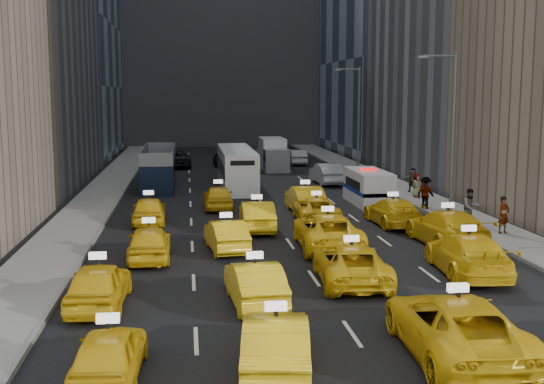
% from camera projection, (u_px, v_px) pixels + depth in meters
% --- Properties ---
extents(ground, '(160.00, 160.00, 0.00)m').
position_uv_depth(ground, '(324.00, 294.00, 23.66)').
color(ground, black).
rests_on(ground, ground).
extents(sidewalk_west, '(3.00, 90.00, 0.15)m').
position_uv_depth(sidewalk_west, '(102.00, 193.00, 46.90)').
color(sidewalk_west, gray).
rests_on(sidewalk_west, ground).
extents(sidewalk_east, '(3.00, 90.00, 0.15)m').
position_uv_depth(sidewalk_east, '(398.00, 188.00, 49.49)').
color(sidewalk_east, gray).
rests_on(sidewalk_east, ground).
extents(curb_west, '(0.15, 90.00, 0.18)m').
position_uv_depth(curb_west, '(124.00, 192.00, 47.08)').
color(curb_west, slate).
rests_on(curb_west, ground).
extents(curb_east, '(0.15, 90.00, 0.18)m').
position_uv_depth(curb_east, '(378.00, 188.00, 49.31)').
color(curb_east, slate).
rests_on(curb_east, ground).
extents(streetlight_near, '(2.15, 0.22, 9.00)m').
position_uv_depth(streetlight_near, '(451.00, 131.00, 35.86)').
color(streetlight_near, '#595B60').
rests_on(streetlight_near, ground).
extents(streetlight_far, '(2.15, 0.22, 9.00)m').
position_uv_depth(streetlight_far, '(357.00, 118.00, 55.50)').
color(streetlight_far, '#595B60').
rests_on(streetlight_far, ground).
extents(taxi_0, '(1.77, 3.99, 1.33)m').
position_uv_depth(taxi_0, '(109.00, 353.00, 16.48)').
color(taxi_0, yellow).
rests_on(taxi_0, ground).
extents(taxi_1, '(2.18, 4.73, 1.50)m').
position_uv_depth(taxi_1, '(276.00, 344.00, 16.86)').
color(taxi_1, yellow).
rests_on(taxi_1, ground).
extents(taxi_2, '(2.97, 6.03, 1.65)m').
position_uv_depth(taxi_2, '(456.00, 326.00, 17.96)').
color(taxi_2, yellow).
rests_on(taxi_2, ground).
extents(taxi_4, '(1.94, 4.45, 1.50)m').
position_uv_depth(taxi_4, '(99.00, 285.00, 22.08)').
color(taxi_4, yellow).
rests_on(taxi_4, ground).
extents(taxi_5, '(1.84, 4.49, 1.45)m').
position_uv_depth(taxi_5, '(255.00, 283.00, 22.36)').
color(taxi_5, yellow).
rests_on(taxi_5, ground).
extents(taxi_6, '(2.77, 5.37, 1.45)m').
position_uv_depth(taxi_6, '(351.00, 264.00, 24.89)').
color(taxi_6, yellow).
rests_on(taxi_6, ground).
extents(taxi_7, '(2.73, 5.69, 1.60)m').
position_uv_depth(taxi_7, '(468.00, 254.00, 26.03)').
color(taxi_7, yellow).
rests_on(taxi_7, ground).
extents(taxi_8, '(1.81, 4.36, 1.48)m').
position_uv_depth(taxi_8, '(149.00, 243.00, 28.31)').
color(taxi_8, yellow).
rests_on(taxi_8, ground).
extents(taxi_9, '(1.93, 4.34, 1.38)m').
position_uv_depth(taxi_9, '(226.00, 235.00, 30.03)').
color(taxi_9, yellow).
rests_on(taxi_9, ground).
extents(taxi_10, '(2.85, 5.80, 1.59)m').
position_uv_depth(taxi_10, '(327.00, 231.00, 30.45)').
color(taxi_10, yellow).
rests_on(taxi_10, ground).
extents(taxi_11, '(2.47, 5.79, 1.66)m').
position_uv_depth(taxi_11, '(447.00, 228.00, 30.94)').
color(taxi_11, yellow).
rests_on(taxi_11, ground).
extents(taxi_12, '(1.81, 4.33, 1.47)m').
position_uv_depth(taxi_12, '(149.00, 210.00, 36.17)').
color(taxi_12, yellow).
rests_on(taxi_12, ground).
extents(taxi_13, '(1.70, 4.61, 1.51)m').
position_uv_depth(taxi_13, '(257.00, 216.00, 34.43)').
color(taxi_13, yellow).
rests_on(taxi_13, ground).
extents(taxi_14, '(2.53, 4.99, 1.35)m').
position_uv_depth(taxi_14, '(316.00, 209.00, 36.78)').
color(taxi_14, yellow).
rests_on(taxi_14, ground).
extents(taxi_15, '(2.21, 5.03, 1.44)m').
position_uv_depth(taxi_15, '(393.00, 212.00, 35.82)').
color(taxi_15, yellow).
rests_on(taxi_15, ground).
extents(taxi_16, '(1.71, 4.24, 1.45)m').
position_uv_depth(taxi_16, '(218.00, 197.00, 40.81)').
color(taxi_16, yellow).
rests_on(taxi_16, ground).
extents(taxi_17, '(1.80, 4.80, 1.57)m').
position_uv_depth(taxi_17, '(305.00, 199.00, 39.68)').
color(taxi_17, yellow).
rests_on(taxi_17, ground).
extents(nypd_van, '(2.47, 5.43, 2.27)m').
position_uv_depth(nypd_van, '(368.00, 188.00, 42.66)').
color(nypd_van, silver).
rests_on(nypd_van, ground).
extents(double_decker, '(2.78, 10.07, 2.90)m').
position_uv_depth(double_decker, '(159.00, 168.00, 50.36)').
color(double_decker, black).
rests_on(double_decker, ground).
extents(city_bus, '(2.34, 11.07, 2.86)m').
position_uv_depth(city_bus, '(237.00, 168.00, 50.19)').
color(city_bus, silver).
rests_on(city_bus, ground).
extents(box_truck, '(2.36, 6.27, 2.83)m').
position_uv_depth(box_truck, '(273.00, 154.00, 61.75)').
color(box_truck, white).
rests_on(box_truck, ground).
extents(misc_car_0, '(1.98, 4.95, 1.60)m').
position_uv_depth(misc_car_0, '(326.00, 174.00, 52.02)').
color(misc_car_0, '#ABAEB3').
rests_on(misc_car_0, ground).
extents(misc_car_1, '(3.02, 6.07, 1.65)m').
position_uv_depth(misc_car_1, '(175.00, 159.00, 63.61)').
color(misc_car_1, black).
rests_on(misc_car_1, ground).
extents(misc_car_2, '(2.12, 4.96, 1.42)m').
position_uv_depth(misc_car_2, '(260.00, 154.00, 70.17)').
color(misc_car_2, slate).
rests_on(misc_car_2, ground).
extents(misc_car_3, '(1.87, 4.50, 1.52)m').
position_uv_depth(misc_car_3, '(223.00, 158.00, 65.11)').
color(misc_car_3, black).
rests_on(misc_car_3, ground).
extents(misc_car_4, '(1.85, 4.50, 1.45)m').
position_uv_depth(misc_car_4, '(298.00, 157.00, 66.15)').
color(misc_car_4, '#ACAFB4').
rests_on(misc_car_4, ground).
extents(pedestrian_0, '(0.77, 0.63, 1.81)m').
position_uv_depth(pedestrian_0, '(504.00, 215.00, 32.98)').
color(pedestrian_0, gray).
rests_on(pedestrian_0, sidewalk_east).
extents(pedestrian_1, '(0.93, 0.56, 1.85)m').
position_uv_depth(pedestrian_1, '(470.00, 207.00, 35.29)').
color(pedestrian_1, gray).
rests_on(pedestrian_1, sidewalk_east).
extents(pedestrian_2, '(1.30, 0.89, 1.86)m').
position_uv_depth(pedestrian_2, '(425.00, 192.00, 40.25)').
color(pedestrian_2, gray).
rests_on(pedestrian_2, sidewalk_east).
extents(pedestrian_3, '(1.05, 0.73, 1.64)m').
position_uv_depth(pedestrian_3, '(425.00, 195.00, 40.09)').
color(pedestrian_3, gray).
rests_on(pedestrian_3, sidewalk_east).
extents(pedestrian_4, '(0.84, 0.58, 1.56)m').
position_uv_depth(pedestrian_4, '(417.00, 185.00, 44.41)').
color(pedestrian_4, gray).
rests_on(pedestrian_4, sidewalk_east).
extents(pedestrian_5, '(1.57, 1.04, 1.65)m').
position_uv_depth(pedestrian_5, '(412.00, 180.00, 46.78)').
color(pedestrian_5, gray).
rests_on(pedestrian_5, sidewalk_east).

